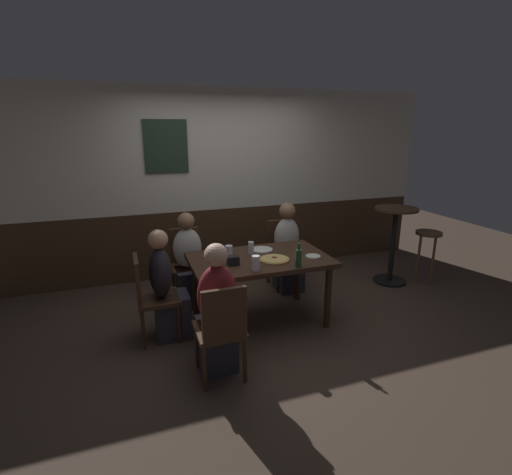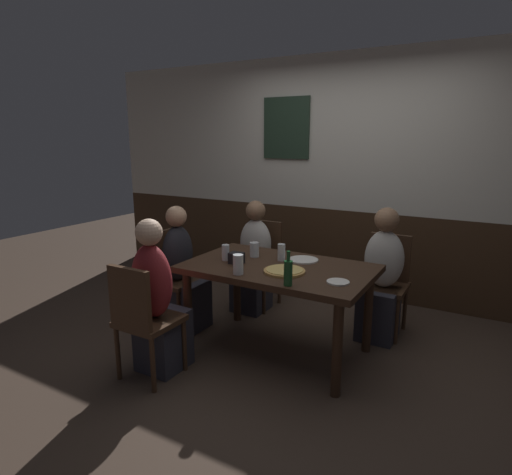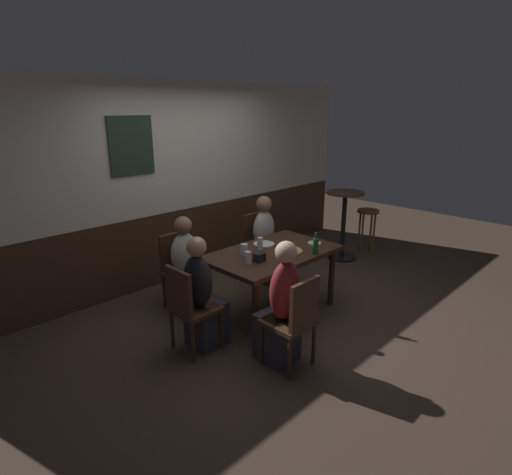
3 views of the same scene
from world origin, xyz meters
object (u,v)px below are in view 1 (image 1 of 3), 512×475
object	(u,v)px
pint_glass_stout	(251,248)
side_bar_table	(393,239)
person_head_west	(167,293)
dining_table	(260,265)
chair_head_west	(150,294)
condiment_caddy	(233,260)
pizza	(274,259)
highball_clear	(229,252)
person_right_far	(288,253)
chair_left_far	(187,260)
chair_left_near	(221,327)
person_left_far	(189,266)
tumbler_water	(220,260)
beer_bottle_green	(299,258)
chair_right_far	(283,249)
bar_stool	(428,243)
person_left_near	(217,318)
plate_white_large	(262,250)
beer_glass_tall	(256,264)
plate_white_small	(313,256)

from	to	relation	value
pint_glass_stout	side_bar_table	distance (m)	2.17
person_head_west	side_bar_table	world-z (taller)	person_head_west
dining_table	chair_head_west	size ratio (longest dim) A/B	1.67
pint_glass_stout	condiment_caddy	size ratio (longest dim) A/B	1.27
pizza	highball_clear	bearing A→B (deg)	147.39
person_right_far	side_bar_table	bearing A→B (deg)	-10.35
chair_left_far	pizza	size ratio (longest dim) A/B	2.80
person_head_west	highball_clear	xyz separation A→B (m)	(0.69, 0.13, 0.32)
chair_left_near	person_left_far	bearing A→B (deg)	90.00
pint_glass_stout	chair_head_west	bearing A→B (deg)	-172.62
person_left_far	chair_left_near	bearing A→B (deg)	-90.00
chair_left_near	person_left_far	distance (m)	1.57
tumbler_water	beer_bottle_green	size ratio (longest dim) A/B	0.54
person_right_far	condiment_caddy	distance (m)	1.30
chair_right_far	bar_stool	xyz separation A→B (m)	(1.89, -0.58, 0.07)
chair_head_west	pint_glass_stout	bearing A→B (deg)	7.38
chair_left_far	person_left_far	distance (m)	0.16
person_right_far	chair_left_far	bearing A→B (deg)	172.86
pizza	chair_left_near	bearing A→B (deg)	-136.06
chair_left_far	side_bar_table	xyz separation A→B (m)	(2.73, -0.43, 0.12)
person_right_far	beer_bottle_green	distance (m)	1.20
person_left_near	person_left_far	bearing A→B (deg)	90.00
condiment_caddy	beer_bottle_green	bearing A→B (deg)	-24.66
chair_right_far	chair_left_far	world-z (taller)	same
plate_white_large	bar_stool	distance (m)	2.44
tumbler_water	chair_head_west	bearing A→B (deg)	173.48
chair_right_far	chair_left_far	bearing A→B (deg)	180.00
person_right_far	plate_white_large	bearing A→B (deg)	-138.77
highball_clear	plate_white_large	xyz separation A→B (m)	(0.41, 0.10, -0.05)
beer_glass_tall	side_bar_table	size ratio (longest dim) A/B	0.14
person_left_far	highball_clear	bearing A→B (deg)	-58.83
dining_table	beer_glass_tall	xyz separation A→B (m)	(-0.16, -0.34, 0.16)
highball_clear	chair_left_near	bearing A→B (deg)	-108.99
chair_left_far	tumbler_water	bearing A→B (deg)	-78.51
tumbler_water	bar_stool	bearing A→B (deg)	7.06
beer_bottle_green	chair_left_near	bearing A→B (deg)	-152.31
chair_right_far	person_right_far	size ratio (longest dim) A/B	0.76
person_right_far	pint_glass_stout	xyz separation A→B (m)	(-0.70, -0.56, 0.31)
chair_head_west	beer_glass_tall	xyz separation A→B (m)	(0.99, -0.34, 0.31)
dining_table	chair_left_near	size ratio (longest dim) A/B	1.67
beer_glass_tall	plate_white_small	xyz separation A→B (m)	(0.71, 0.18, -0.06)
dining_table	beer_glass_tall	size ratio (longest dim) A/B	9.81
pizza	plate_white_small	distance (m)	0.44
chair_left_far	plate_white_large	bearing A→B (deg)	-39.99
person_right_far	person_head_west	xyz separation A→B (m)	(-1.63, -0.70, -0.01)
chair_left_far	chair_head_west	bearing A→B (deg)	-120.19
plate_white_small	pizza	bearing A→B (deg)	175.94
chair_right_far	beer_bottle_green	size ratio (longest dim) A/B	3.60
person_right_far	plate_white_large	distance (m)	0.76
side_bar_table	chair_right_far	bearing A→B (deg)	163.59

